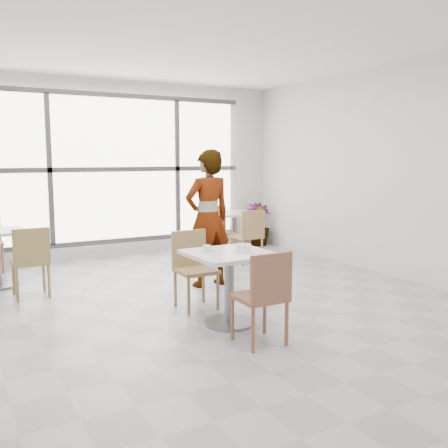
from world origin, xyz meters
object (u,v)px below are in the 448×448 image
main_table (229,274)px  plant_right (258,224)px  bg_table_right (234,227)px  chair_near (264,292)px  coffee_cup (207,249)px  person (208,219)px  bg_chair_right_near (249,233)px  oatmeal_bowl (243,248)px  chair_far (193,263)px  bg_chair_left_near (31,258)px  bg_chair_right_far (218,228)px

main_table → plant_right: 4.69m
bg_table_right → chair_near: bearing=-116.6°
chair_near → coffee_cup: size_ratio=5.47×
chair_near → person: person is taller
main_table → bg_chair_right_near: size_ratio=0.92×
oatmeal_bowl → coffee_cup: oatmeal_bowl is taller
chair_far → bg_chair_left_near: 2.01m
bg_chair_left_near → bg_chair_right_far: bearing=-160.5°
bg_chair_right_near → main_table: bearing=54.2°
chair_near → bg_chair_right_near: 3.55m
oatmeal_bowl → bg_table_right: bearing=61.1°
main_table → bg_table_right: same height
chair_near → person: (0.54, 2.16, 0.40)m
bg_chair_right_near → bg_chair_right_far: size_ratio=1.00×
bg_table_right → plant_right: bearing=34.5°
person → plant_right: 3.25m
plant_right → chair_near: bearing=-122.3°
bg_table_right → person: bearing=-129.6°
chair_far → oatmeal_bowl: (0.18, -0.81, 0.29)m
chair_near → bg_chair_left_near: 3.11m
coffee_cup → bg_chair_right_far: (1.73, 2.99, -0.28)m
oatmeal_bowl → person: person is taller
bg_chair_left_near → plant_right: bg_chair_left_near is taller
oatmeal_bowl → bg_chair_right_near: bearing=56.9°
bg_chair_right_near → coffee_cup: bearing=49.8°
coffee_cup → plant_right: (2.98, 3.64, -0.37)m
plant_right → coffee_cup: bearing=-129.3°
coffee_cup → bg_chair_left_near: size_ratio=0.18×
main_table → chair_far: 0.74m
bg_table_right → bg_chair_right_near: 0.76m
bg_chair_right_near → oatmeal_bowl: bearing=56.9°
coffee_cup → person: 1.54m
bg_table_right → bg_chair_left_near: bg_chair_left_near is taller
oatmeal_bowl → bg_table_right: (1.78, 3.23, -0.31)m
main_table → oatmeal_bowl: oatmeal_bowl is taller
chair_far → person: bearing=52.4°
main_table → bg_chair_left_near: bg_chair_left_near is taller
person → bg_table_right: person is taller
bg_table_right → bg_chair_right_far: (-0.36, -0.04, 0.01)m
bg_table_right → main_table: bearing=-121.0°
chair_far → chair_near: bearing=-88.5°
main_table → chair_far: size_ratio=0.92×
coffee_cup → bg_chair_right_near: (1.93, 2.29, -0.28)m
person → bg_chair_right_far: bearing=-127.0°
chair_far → bg_chair_right_near: bearing=43.0°
bg_chair_right_far → plant_right: size_ratio=1.06×
person → plant_right: person is taller
coffee_cup → chair_near: bearing=-77.9°
main_table → bg_chair_left_near: (-1.62, 2.00, -0.02)m
bg_chair_right_near → bg_chair_left_near: bearing=7.1°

